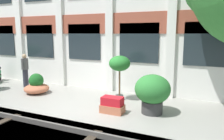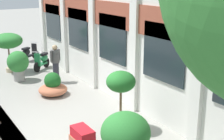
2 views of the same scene
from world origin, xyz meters
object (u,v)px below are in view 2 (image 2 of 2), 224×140
object	(u,v)px
potted_plant_low_pan	(8,42)
potted_plant_ribbed_drum	(126,136)
potted_plant_terracotta_small	(121,84)
scooter_near_curb	(29,53)
resident_by_doorway	(56,63)
potted_plant_square_trough	(83,138)
potted_plant_wide_bowl	(53,87)
potted_plant_glazed_jar	(18,63)
scooter_second_parked	(42,61)

from	to	relation	value
potted_plant_low_pan	potted_plant_ribbed_drum	world-z (taller)	potted_plant_low_pan
potted_plant_terracotta_small	scooter_near_curb	world-z (taller)	potted_plant_terracotta_small
potted_plant_terracotta_small	potted_plant_low_pan	world-z (taller)	potted_plant_low_pan
resident_by_doorway	potted_plant_low_pan	bearing A→B (deg)	6.93
potted_plant_square_trough	scooter_near_curb	world-z (taller)	scooter_near_curb
potted_plant_wide_bowl	resident_by_doorway	size ratio (longest dim) A/B	0.67
potted_plant_glazed_jar	potted_plant_ribbed_drum	bearing A→B (deg)	1.50
potted_plant_ribbed_drum	potted_plant_glazed_jar	bearing A→B (deg)	-178.50
scooter_near_curb	potted_plant_wide_bowl	bearing A→B (deg)	-128.31
potted_plant_ribbed_drum	scooter_near_curb	xyz separation A→B (m)	(-10.97, 1.30, -0.31)
potted_plant_square_trough	potted_plant_ribbed_drum	size ratio (longest dim) A/B	0.59
potted_plant_wide_bowl	potted_plant_glazed_jar	bearing A→B (deg)	-167.23
potted_plant_square_trough	potted_plant_ribbed_drum	distance (m)	1.42
scooter_near_curb	resident_by_doorway	size ratio (longest dim) A/B	0.76
potted_plant_ribbed_drum	resident_by_doorway	size ratio (longest dim) A/B	0.80
potted_plant_square_trough	potted_plant_ribbed_drum	xyz separation A→B (m)	(1.23, 0.51, 0.49)
potted_plant_terracotta_small	scooter_near_curb	distance (m)	9.48
potted_plant_ribbed_drum	potted_plant_wide_bowl	bearing A→B (deg)	176.17
potted_plant_low_pan	potted_plant_glazed_jar	bearing A→B (deg)	-1.77
scooter_near_curb	scooter_second_parked	bearing A→B (deg)	-118.11
potted_plant_square_trough	potted_plant_glazed_jar	bearing A→B (deg)	177.38
potted_plant_square_trough	scooter_near_curb	size ratio (longest dim) A/B	0.63
scooter_near_curb	potted_plant_glazed_jar	bearing A→B (deg)	-144.27
potted_plant_glazed_jar	scooter_second_parked	bearing A→B (deg)	128.08
scooter_near_curb	resident_by_doorway	distance (m)	4.30
potted_plant_low_pan	potted_plant_ribbed_drum	size ratio (longest dim) A/B	1.43
potted_plant_glazed_jar	potted_plant_wide_bowl	bearing A→B (deg)	12.77
scooter_near_curb	potted_plant_terracotta_small	bearing A→B (deg)	-121.11
potted_plant_wide_bowl	potted_plant_ribbed_drum	distance (m)	5.36
potted_plant_wide_bowl	potted_plant_low_pan	xyz separation A→B (m)	(-4.06, -0.51, 1.14)
potted_plant_square_trough	potted_plant_terracotta_small	size ratio (longest dim) A/B	0.44
potted_plant_terracotta_small	potted_plant_low_pan	bearing A→B (deg)	-172.18
scooter_second_parked	potted_plant_square_trough	bearing A→B (deg)	37.13
potted_plant_low_pan	resident_by_doorway	world-z (taller)	potted_plant_low_pan
potted_plant_square_trough	potted_plant_ribbed_drum	world-z (taller)	potted_plant_ribbed_drum
scooter_second_parked	potted_plant_terracotta_small	bearing A→B (deg)	47.28
potted_plant_wide_bowl	scooter_near_curb	size ratio (longest dim) A/B	0.88
potted_plant_square_trough	potted_plant_low_pan	distance (m)	8.26
potted_plant_terracotta_small	potted_plant_low_pan	size ratio (longest dim) A/B	0.95
potted_plant_low_pan	scooter_second_parked	world-z (taller)	potted_plant_low_pan
potted_plant_low_pan	potted_plant_wide_bowl	bearing A→B (deg)	7.19
potted_plant_glazed_jar	scooter_second_parked	distance (m)	1.97
potted_plant_wide_bowl	potted_plant_low_pan	distance (m)	4.25
potted_plant_ribbed_drum	scooter_near_curb	world-z (taller)	potted_plant_ribbed_drum
potted_plant_wide_bowl	scooter_second_parked	distance (m)	3.80
potted_plant_low_pan	resident_by_doorway	distance (m)	3.02
scooter_near_curb	scooter_second_parked	size ratio (longest dim) A/B	1.12
potted_plant_low_pan	scooter_second_parked	size ratio (longest dim) A/B	1.68
potted_plant_terracotta_small	resident_by_doorway	bearing A→B (deg)	178.33
resident_by_doorway	scooter_near_curb	bearing A→B (deg)	-20.58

